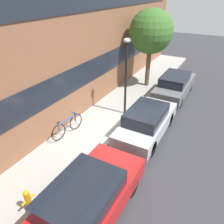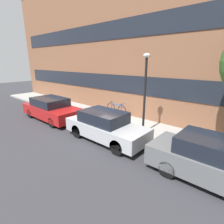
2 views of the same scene
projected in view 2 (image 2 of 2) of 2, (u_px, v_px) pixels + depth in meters
ground_plane at (106, 129)px, 9.69m from camera, size 56.00×56.00×0.00m
sidewalk_strip at (120, 122)px, 10.55m from camera, size 28.00×2.45×0.15m
rowhouse_facade at (139, 37)px, 10.38m from camera, size 28.00×1.02×9.97m
parked_car_red at (52, 109)px, 11.15m from camera, size 4.37×1.82×1.37m
parked_car_silver at (105, 126)px, 8.14m from camera, size 4.07×1.61×1.38m
parked_car_grey at (220, 163)px, 5.15m from camera, size 4.28×1.61×1.41m
fire_hydrant at (66, 105)px, 12.73m from camera, size 0.44×0.25×0.77m
bicycle at (116, 109)px, 11.48m from camera, size 1.79×0.44×0.87m
lamp_post at (145, 85)px, 8.08m from camera, size 0.32×0.32×3.80m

